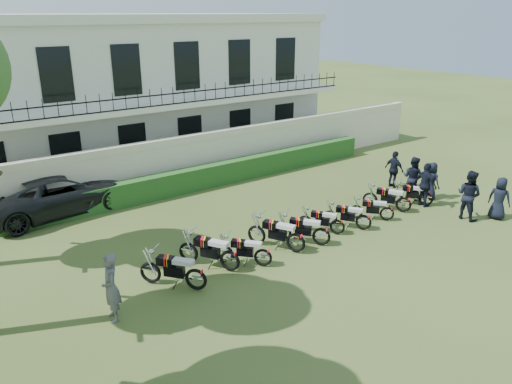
# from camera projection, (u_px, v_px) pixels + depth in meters

# --- Properties ---
(ground) EXTENTS (100.00, 100.00, 0.00)m
(ground) POSITION_uv_depth(u_px,v_px,m) (299.00, 248.00, 16.81)
(ground) COLOR #3A4B1E
(ground) RESTS_ON ground
(perimeter_wall) EXTENTS (30.00, 0.35, 2.30)m
(perimeter_wall) POSITION_uv_depth(u_px,v_px,m) (183.00, 161.00, 22.47)
(perimeter_wall) COLOR beige
(perimeter_wall) RESTS_ON ground
(hedge) EXTENTS (18.00, 0.60, 1.00)m
(hedge) POSITION_uv_depth(u_px,v_px,m) (212.00, 175.00, 22.65)
(hedge) COLOR #224C1B
(hedge) RESTS_ON ground
(building) EXTENTS (20.40, 9.60, 7.40)m
(building) POSITION_uv_depth(u_px,v_px,m) (126.00, 88.00, 26.13)
(building) COLOR silver
(building) RESTS_ON ground
(motorcycle_0) EXTENTS (1.35, 1.72, 1.14)m
(motorcycle_0) POSITION_uv_depth(u_px,v_px,m) (196.00, 274.00, 14.06)
(motorcycle_0) COLOR black
(motorcycle_0) RESTS_ON ground
(motorcycle_1) EXTENTS (1.17, 1.87, 1.15)m
(motorcycle_1) POSITION_uv_depth(u_px,v_px,m) (230.00, 256.00, 15.11)
(motorcycle_1) COLOR black
(motorcycle_1) RESTS_ON ground
(motorcycle_2) EXTENTS (1.27, 1.43, 0.99)m
(motorcycle_2) POSITION_uv_depth(u_px,v_px,m) (263.00, 253.00, 15.43)
(motorcycle_2) COLOR black
(motorcycle_2) RESTS_ON ground
(motorcycle_3) EXTENTS (1.08, 1.92, 1.15)m
(motorcycle_3) POSITION_uv_depth(u_px,v_px,m) (296.00, 238.00, 16.30)
(motorcycle_3) COLOR black
(motorcycle_3) RESTS_ON ground
(motorcycle_4) EXTENTS (1.27, 1.63, 1.08)m
(motorcycle_4) POSITION_uv_depth(u_px,v_px,m) (322.00, 232.00, 16.80)
(motorcycle_4) COLOR black
(motorcycle_4) RESTS_ON ground
(motorcycle_5) EXTENTS (1.03, 1.47, 0.94)m
(motorcycle_5) POSITION_uv_depth(u_px,v_px,m) (338.00, 223.00, 17.67)
(motorcycle_5) COLOR black
(motorcycle_5) RESTS_ON ground
(motorcycle_6) EXTENTS (1.10, 1.55, 0.99)m
(motorcycle_6) POSITION_uv_depth(u_px,v_px,m) (364.00, 218.00, 18.02)
(motorcycle_6) COLOR black
(motorcycle_6) RESTS_ON ground
(motorcycle_7) EXTENTS (1.21, 1.31, 0.92)m
(motorcycle_7) POSITION_uv_depth(u_px,v_px,m) (387.00, 210.00, 18.83)
(motorcycle_7) COLOR black
(motorcycle_7) RESTS_ON ground
(motorcycle_8) EXTENTS (1.03, 1.73, 1.05)m
(motorcycle_8) POSITION_uv_depth(u_px,v_px,m) (404.00, 201.00, 19.62)
(motorcycle_8) COLOR black
(motorcycle_8) RESTS_ON ground
(motorcycle_9) EXTENTS (1.13, 1.44, 0.96)m
(motorcycle_9) POSITION_uv_depth(u_px,v_px,m) (427.00, 196.00, 20.30)
(motorcycle_9) COLOR black
(motorcycle_9) RESTS_ON ground
(suv) EXTENTS (6.01, 3.29, 1.60)m
(suv) POSITION_uv_depth(u_px,v_px,m) (58.00, 193.00, 19.54)
(suv) COLOR black
(suv) RESTS_ON ground
(inspector) EXTENTS (0.57, 0.75, 1.85)m
(inspector) POSITION_uv_depth(u_px,v_px,m) (111.00, 288.00, 12.61)
(inspector) COLOR #5C5C61
(inspector) RESTS_ON ground
(officer_0) EXTENTS (0.71, 0.91, 1.65)m
(officer_0) POSITION_uv_depth(u_px,v_px,m) (499.00, 198.00, 18.92)
(officer_0) COLOR black
(officer_0) RESTS_ON ground
(officer_1) EXTENTS (0.75, 0.95, 1.93)m
(officer_1) POSITION_uv_depth(u_px,v_px,m) (469.00, 195.00, 18.89)
(officer_1) COLOR black
(officer_1) RESTS_ON ground
(officer_2) EXTENTS (0.53, 1.10, 1.82)m
(officer_2) POSITION_uv_depth(u_px,v_px,m) (426.00, 185.00, 20.12)
(officer_2) COLOR black
(officer_2) RESTS_ON ground
(officer_3) EXTENTS (0.51, 0.79, 1.60)m
(officer_3) POSITION_uv_depth(u_px,v_px,m) (431.00, 181.00, 20.98)
(officer_3) COLOR black
(officer_3) RESTS_ON ground
(officer_4) EXTENTS (0.82, 0.98, 1.82)m
(officer_4) POSITION_uv_depth(u_px,v_px,m) (413.00, 178.00, 21.03)
(officer_4) COLOR black
(officer_4) RESTS_ON ground
(officer_5) EXTENTS (0.42, 0.99, 1.68)m
(officer_5) POSITION_uv_depth(u_px,v_px,m) (394.00, 169.00, 22.35)
(officer_5) COLOR black
(officer_5) RESTS_ON ground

